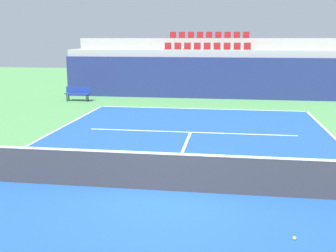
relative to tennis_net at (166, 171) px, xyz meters
name	(u,v)px	position (x,y,z in m)	size (l,w,h in m)	color
ground_plane	(166,191)	(0.00, 0.00, -0.51)	(80.00, 80.00, 0.00)	#4C8C4C
court_surface	(166,191)	(0.00, 0.00, -0.50)	(11.00, 24.00, 0.01)	#1E4C99
baseline_far	(200,109)	(0.00, 11.95, -0.50)	(11.00, 0.10, 0.00)	white
service_line_far	(191,132)	(0.00, 6.40, -0.50)	(8.26, 0.10, 0.00)	white
centre_service_line	(181,154)	(0.00, 3.20, -0.50)	(0.10, 6.40, 0.00)	white
back_wall	(205,78)	(0.00, 15.92, 0.76)	(17.83, 0.30, 2.53)	navy
stands_tier_lower	(206,73)	(0.00, 17.27, 0.97)	(17.83, 2.40, 2.96)	#9E9E99
stands_tier_upper	(208,65)	(0.00, 19.67, 1.33)	(17.83, 2.40, 3.68)	#9E9E99
seating_row_lower	(207,48)	(0.00, 17.36, 2.58)	(5.54, 0.44, 0.44)	maroon
seating_row_upper	(209,36)	(0.00, 19.76, 3.30)	(5.54, 0.44, 0.44)	maroon
tennis_net	(166,171)	(0.00, 0.00, 0.00)	(11.08, 0.08, 1.07)	black
player_bench	(78,93)	(-7.44, 13.67, 0.00)	(1.50, 0.40, 0.85)	navy
tennis_ball_0	(294,238)	(2.73, -2.11, -0.47)	(0.07, 0.07, 0.07)	#CCE033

